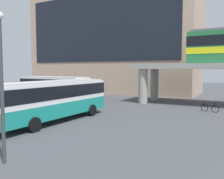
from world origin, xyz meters
TOP-DOWN VIEW (x-y plane):
  - ground_plane at (0.00, 10.00)m, footprint 120.00×120.00m
  - station_building at (-8.65, 25.91)m, footprint 31.11×10.97m
  - bus_main at (-0.06, -0.12)m, footprint 3.03×11.12m
  - bus_secondary at (-8.90, 9.72)m, footprint 11.27×3.92m
  - bicycle_black at (10.33, 10.51)m, footprint 1.73×0.57m
  - lamp_post at (3.94, -7.74)m, footprint 0.36×0.36m

SIDE VIEW (x-z plane):
  - ground_plane at x=0.00m, z-range 0.00..0.00m
  - bicycle_black at x=10.33m, z-range -0.16..0.88m
  - bus_main at x=-0.06m, z-range 0.38..3.60m
  - bus_secondary at x=-8.90m, z-range 0.38..3.60m
  - lamp_post at x=3.94m, z-range 0.57..7.08m
  - station_building at x=-8.65m, z-range 0.00..20.41m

